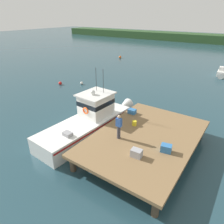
% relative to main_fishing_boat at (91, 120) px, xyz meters
% --- Properties ---
extents(ground_plane, '(200.00, 200.00, 0.00)m').
position_rel_main_fishing_boat_xyz_m(ground_plane, '(-0.23, 0.10, -1.01)').
color(ground_plane, '#23424C').
extents(dock, '(6.00, 9.00, 1.20)m').
position_rel_main_fishing_boat_xyz_m(dock, '(4.57, 0.10, 0.07)').
color(dock, '#4C3D2D').
rests_on(dock, ground).
extents(main_fishing_boat, '(2.95, 9.88, 4.80)m').
position_rel_main_fishing_boat_xyz_m(main_fishing_boat, '(0.00, 0.00, 0.00)').
color(main_fishing_boat, white).
rests_on(main_fishing_boat, ground).
extents(crate_stack_mid_dock, '(0.60, 0.45, 0.36)m').
position_rel_main_fishing_boat_xyz_m(crate_stack_mid_dock, '(2.17, 2.49, 0.37)').
color(crate_stack_mid_dock, '#3370B2').
rests_on(crate_stack_mid_dock, dock).
extents(crate_single_by_cleat, '(0.68, 0.56, 0.45)m').
position_rel_main_fishing_boat_xyz_m(crate_single_by_cleat, '(6.27, -0.72, 0.42)').
color(crate_single_by_cleat, '#3370B2').
rests_on(crate_single_by_cleat, dock).
extents(crate_single_far, '(0.63, 0.48, 0.46)m').
position_rel_main_fishing_boat_xyz_m(crate_single_far, '(5.09, -2.10, 0.42)').
color(crate_single_far, '#9E9EA3').
rests_on(crate_single_far, dock).
extents(bait_bucket, '(0.32, 0.32, 0.34)m').
position_rel_main_fishing_boat_xyz_m(bait_bucket, '(3.27, 0.92, 0.36)').
color(bait_bucket, yellow).
rests_on(bait_bucket, dock).
extents(deckhand_by_the_boat, '(0.36, 0.22, 1.63)m').
position_rel_main_fishing_boat_xyz_m(deckhand_by_the_boat, '(3.26, -1.10, 1.05)').
color(deckhand_by_the_boat, '#383842').
rests_on(deckhand_by_the_boat, dock).
extents(moored_boat_mid_harbor, '(1.54, 5.08, 1.28)m').
position_rel_main_fishing_boat_xyz_m(moored_boat_mid_harbor, '(5.58, 23.69, -0.57)').
color(moored_boat_mid_harbor, silver).
rests_on(moored_boat_mid_harbor, ground).
extents(mooring_buoy_channel_marker, '(0.39, 0.39, 0.39)m').
position_rel_main_fishing_boat_xyz_m(mooring_buoy_channel_marker, '(-8.59, 8.25, -0.81)').
color(mooring_buoy_channel_marker, silver).
rests_on(mooring_buoy_channel_marker, ground).
extents(mooring_buoy_spare_mooring, '(0.43, 0.43, 0.43)m').
position_rel_main_fishing_boat_xyz_m(mooring_buoy_spare_mooring, '(-10.83, 6.59, -0.79)').
color(mooring_buoy_spare_mooring, red).
rests_on(mooring_buoy_spare_mooring, ground).
extents(mooring_buoy_outer, '(0.50, 0.50, 0.50)m').
position_rel_main_fishing_boat_xyz_m(mooring_buoy_outer, '(-13.81, 25.50, -0.76)').
color(mooring_buoy_outer, '#EA5B19').
rests_on(mooring_buoy_outer, ground).
extents(far_shoreline, '(120.00, 8.00, 2.40)m').
position_rel_main_fishing_boat_xyz_m(far_shoreline, '(-0.23, 62.10, 0.19)').
color(far_shoreline, '#284723').
rests_on(far_shoreline, ground).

